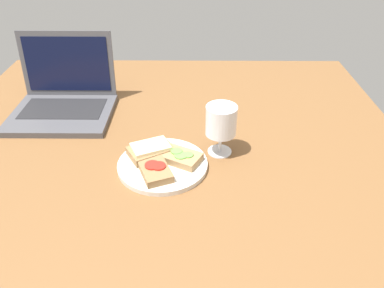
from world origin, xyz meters
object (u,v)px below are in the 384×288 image
Objects in this scene: sandwich_with_tomato at (155,170)px; wine_glass at (221,123)px; plate at (163,165)px; laptop at (64,100)px; sandwich_with_cheese at (151,150)px; sandwich_with_cucumber at (181,157)px.

wine_glass is (16.92, 11.72, 7.14)cm from sandwich_with_tomato.
wine_glass is (15.46, 6.99, 8.92)cm from plate.
laptop is at bearing 138.82° from plate.
laptop is at bearing 133.44° from sandwich_with_tomato.
wine_glass is at bearing 34.71° from sandwich_with_tomato.
plate is 5.44cm from sandwich_with_cheese.
sandwich_with_cucumber is at bearing -16.97° from sandwich_with_cheese.
wine_glass reaches higher than sandwich_with_cheese.
sandwich_with_cheese is 1.15× the size of sandwich_with_tomato.
plate is 46.12cm from laptop.
laptop reaches higher than sandwich_with_tomato.
plate is 1.73× the size of sandwich_with_cheese.
sandwich_with_tomato is (-6.32, -5.86, 0.04)cm from sandwich_with_cucumber.
laptop is (-31.20, 26.62, 1.48)cm from sandwich_with_cheese.
laptop reaches higher than sandwich_with_cucumber.
sandwich_with_cucumber is 8.65cm from sandwich_with_cheese.
sandwich_with_cheese reaches higher than sandwich_with_cucumber.
sandwich_with_cheese is (-3.41, 3.66, 2.14)cm from plate.
laptop is (-34.61, 30.27, 3.62)cm from plate.
sandwich_with_cheese reaches higher than plate.
wine_glass is at bearing 10.03° from sandwich_with_cheese.
laptop is at bearing 139.53° from sandwich_with_cheese.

